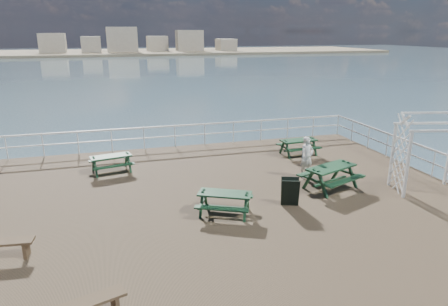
% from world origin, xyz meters
% --- Properties ---
extents(ground, '(18.00, 14.00, 0.30)m').
position_xyz_m(ground, '(0.00, 0.00, -0.15)').
color(ground, brown).
rests_on(ground, ground).
extents(sea_backdrop, '(300.00, 300.00, 9.20)m').
position_xyz_m(sea_backdrop, '(12.54, 134.07, -0.51)').
color(sea_backdrop, '#3C5966').
rests_on(sea_backdrop, ground).
extents(railing, '(17.77, 13.76, 1.10)m').
position_xyz_m(railing, '(-0.07, 2.57, 0.87)').
color(railing, white).
rests_on(railing, ground).
extents(picnic_table_b, '(1.79, 1.55, 0.76)m').
position_xyz_m(picnic_table_b, '(-3.01, 4.00, 0.49)').
color(picnic_table_b, '#163E21').
rests_on(picnic_table_b, ground).
extents(picnic_table_c, '(1.73, 1.43, 0.80)m').
position_xyz_m(picnic_table_c, '(5.20, 4.11, 0.51)').
color(picnic_table_c, '#163E21').
rests_on(picnic_table_c, ground).
extents(picnic_table_d, '(2.02, 1.88, 0.78)m').
position_xyz_m(picnic_table_d, '(0.29, -0.92, 0.50)').
color(picnic_table_d, '#163E21').
rests_on(picnic_table_d, ground).
extents(picnic_table_e, '(2.32, 2.10, 0.93)m').
position_xyz_m(picnic_table_e, '(4.50, 0.08, 0.59)').
color(picnic_table_e, '#163E21').
rests_on(picnic_table_e, ground).
extents(trellis_arbor, '(2.49, 1.71, 2.82)m').
position_xyz_m(trellis_arbor, '(7.60, -1.04, 1.25)').
color(trellis_arbor, white).
rests_on(trellis_arbor, ground).
extents(sandwich_board, '(0.68, 0.59, 0.93)m').
position_xyz_m(sandwich_board, '(2.47, -0.90, 0.45)').
color(sandwich_board, black).
rests_on(sandwich_board, ground).
extents(person, '(0.65, 0.51, 1.59)m').
position_xyz_m(person, '(4.18, 1.34, 0.80)').
color(person, white).
rests_on(person, ground).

